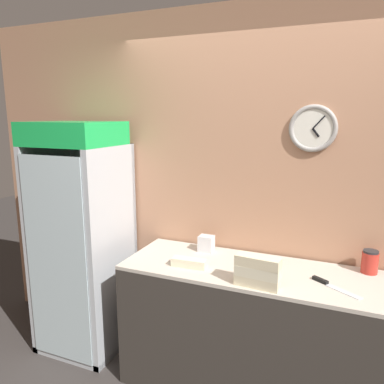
{
  "coord_description": "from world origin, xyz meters",
  "views": [
    {
      "loc": [
        0.43,
        -1.47,
        1.93
      ],
      "look_at": [
        -0.54,
        0.86,
        1.41
      ],
      "focal_mm": 35.0,
      "sensor_mm": 36.0,
      "label": 1
    }
  ],
  "objects_px": {
    "sandwich_stack_top": "(258,261)",
    "sandwich_stack_middle": "(258,271)",
    "chefs_knife": "(329,284)",
    "condiment_jar": "(370,262)",
    "sandwich_flat_left": "(189,263)",
    "napkin_dispenser": "(206,244)",
    "beverage_cooler": "(85,228)",
    "sandwich_stack_bottom": "(257,281)"
  },
  "relations": [
    {
      "from": "beverage_cooler",
      "to": "napkin_dispenser",
      "type": "bearing_deg",
      "value": 8.32
    },
    {
      "from": "sandwich_stack_bottom",
      "to": "condiment_jar",
      "type": "distance_m",
      "value": 0.8
    },
    {
      "from": "sandwich_stack_top",
      "to": "condiment_jar",
      "type": "xyz_separation_m",
      "value": [
        0.63,
        0.48,
        -0.08
      ]
    },
    {
      "from": "sandwich_stack_bottom",
      "to": "chefs_knife",
      "type": "height_order",
      "value": "sandwich_stack_bottom"
    },
    {
      "from": "beverage_cooler",
      "to": "sandwich_stack_bottom",
      "type": "bearing_deg",
      "value": -10.99
    },
    {
      "from": "sandwich_stack_middle",
      "to": "sandwich_flat_left",
      "type": "xyz_separation_m",
      "value": [
        -0.5,
        0.12,
        -0.07
      ]
    },
    {
      "from": "sandwich_flat_left",
      "to": "napkin_dispenser",
      "type": "bearing_deg",
      "value": 89.7
    },
    {
      "from": "sandwich_stack_top",
      "to": "napkin_dispenser",
      "type": "height_order",
      "value": "sandwich_stack_top"
    },
    {
      "from": "beverage_cooler",
      "to": "sandwich_flat_left",
      "type": "relative_size",
      "value": 7.65
    },
    {
      "from": "sandwich_stack_middle",
      "to": "sandwich_stack_bottom",
      "type": "bearing_deg",
      "value": 0.0
    },
    {
      "from": "sandwich_stack_top",
      "to": "sandwich_stack_middle",
      "type": "bearing_deg",
      "value": 0.0
    },
    {
      "from": "chefs_knife",
      "to": "sandwich_stack_bottom",
      "type": "bearing_deg",
      "value": -156.03
    },
    {
      "from": "beverage_cooler",
      "to": "sandwich_flat_left",
      "type": "xyz_separation_m",
      "value": [
        1.01,
        -0.18,
        -0.07
      ]
    },
    {
      "from": "beverage_cooler",
      "to": "sandwich_stack_bottom",
      "type": "relative_size",
      "value": 6.81
    },
    {
      "from": "beverage_cooler",
      "to": "sandwich_flat_left",
      "type": "distance_m",
      "value": 1.03
    },
    {
      "from": "sandwich_stack_top",
      "to": "condiment_jar",
      "type": "height_order",
      "value": "sandwich_stack_top"
    },
    {
      "from": "chefs_knife",
      "to": "condiment_jar",
      "type": "bearing_deg",
      "value": 52.63
    },
    {
      "from": "sandwich_stack_bottom",
      "to": "sandwich_flat_left",
      "type": "height_order",
      "value": "sandwich_stack_bottom"
    },
    {
      "from": "sandwich_flat_left",
      "to": "sandwich_stack_bottom",
      "type": "bearing_deg",
      "value": -13.07
    },
    {
      "from": "chefs_knife",
      "to": "condiment_jar",
      "type": "relative_size",
      "value": 1.91
    },
    {
      "from": "sandwich_stack_bottom",
      "to": "sandwich_flat_left",
      "type": "distance_m",
      "value": 0.51
    },
    {
      "from": "sandwich_flat_left",
      "to": "napkin_dispenser",
      "type": "height_order",
      "value": "napkin_dispenser"
    },
    {
      "from": "sandwich_stack_bottom",
      "to": "condiment_jar",
      "type": "bearing_deg",
      "value": 37.24
    },
    {
      "from": "sandwich_stack_top",
      "to": "napkin_dispenser",
      "type": "xyz_separation_m",
      "value": [
        -0.49,
        0.44,
        -0.1
      ]
    },
    {
      "from": "condiment_jar",
      "to": "napkin_dispenser",
      "type": "bearing_deg",
      "value": -177.9
    },
    {
      "from": "beverage_cooler",
      "to": "sandwich_flat_left",
      "type": "bearing_deg",
      "value": -9.96
    },
    {
      "from": "sandwich_stack_middle",
      "to": "condiment_jar",
      "type": "bearing_deg",
      "value": 37.24
    },
    {
      "from": "beverage_cooler",
      "to": "napkin_dispenser",
      "type": "height_order",
      "value": "beverage_cooler"
    },
    {
      "from": "sandwich_stack_bottom",
      "to": "beverage_cooler",
      "type": "bearing_deg",
      "value": 169.01
    },
    {
      "from": "beverage_cooler",
      "to": "chefs_knife",
      "type": "relative_size",
      "value": 6.39
    },
    {
      "from": "sandwich_stack_middle",
      "to": "sandwich_flat_left",
      "type": "distance_m",
      "value": 0.51
    },
    {
      "from": "condiment_jar",
      "to": "chefs_knife",
      "type": "bearing_deg",
      "value": -127.37
    },
    {
      "from": "chefs_knife",
      "to": "beverage_cooler",
      "type": "bearing_deg",
      "value": 176.6
    },
    {
      "from": "sandwich_stack_top",
      "to": "sandwich_flat_left",
      "type": "distance_m",
      "value": 0.53
    },
    {
      "from": "beverage_cooler",
      "to": "sandwich_stack_bottom",
      "type": "distance_m",
      "value": 1.53
    },
    {
      "from": "condiment_jar",
      "to": "beverage_cooler",
      "type": "bearing_deg",
      "value": -174.94
    },
    {
      "from": "sandwich_stack_top",
      "to": "napkin_dispenser",
      "type": "relative_size",
      "value": 2.3
    },
    {
      "from": "beverage_cooler",
      "to": "sandwich_stack_bottom",
      "type": "height_order",
      "value": "beverage_cooler"
    },
    {
      "from": "beverage_cooler",
      "to": "condiment_jar",
      "type": "relative_size",
      "value": 12.24
    },
    {
      "from": "sandwich_stack_top",
      "to": "beverage_cooler",
      "type": "bearing_deg",
      "value": 169.01
    },
    {
      "from": "sandwich_stack_middle",
      "to": "sandwich_stack_top",
      "type": "xyz_separation_m",
      "value": [
        0.0,
        0.0,
        0.06
      ]
    },
    {
      "from": "sandwich_stack_top",
      "to": "sandwich_flat_left",
      "type": "relative_size",
      "value": 1.12
    }
  ]
}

